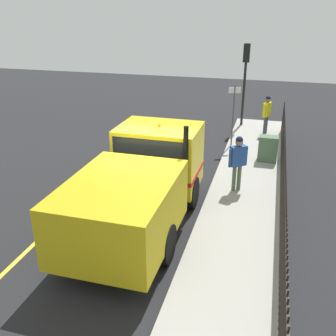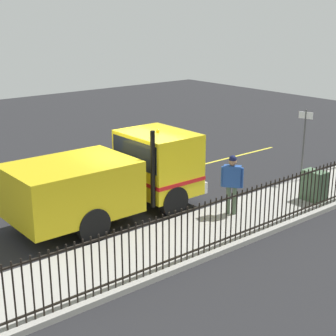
% 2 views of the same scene
% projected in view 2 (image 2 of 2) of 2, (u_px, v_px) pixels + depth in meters
% --- Properties ---
extents(ground_plane, '(46.76, 46.76, 0.00)m').
position_uv_depth(ground_plane, '(132.00, 211.00, 16.01)').
color(ground_plane, '#232326').
rests_on(ground_plane, ground).
extents(sidewalk_slab, '(2.44, 21.25, 0.14)m').
position_uv_depth(sidewalk_slab, '(191.00, 237.00, 13.97)').
color(sidewalk_slab, '#A3A099').
rests_on(sidewalk_slab, ground).
extents(lane_marking, '(0.12, 19.13, 0.01)m').
position_uv_depth(lane_marking, '(92.00, 192.00, 17.71)').
color(lane_marking, yellow).
rests_on(lane_marking, ground).
extents(work_truck, '(2.47, 5.90, 2.75)m').
position_uv_depth(work_truck, '(118.00, 174.00, 15.25)').
color(work_truck, yellow).
rests_on(work_truck, ground).
extents(worker_standing, '(0.55, 0.49, 1.82)m').
position_uv_depth(worker_standing, '(232.00, 178.00, 15.10)').
color(worker_standing, '#264C99').
rests_on(worker_standing, sidewalk_slab).
extents(iron_fence, '(0.04, 18.10, 1.39)m').
position_uv_depth(iron_fence, '(218.00, 222.00, 12.99)').
color(iron_fence, black).
rests_on(iron_fence, sidewalk_slab).
extents(utility_cabinet, '(0.72, 0.48, 0.98)m').
position_uv_depth(utility_cabinet, '(314.00, 186.00, 16.40)').
color(utility_cabinet, '#4C6B4C').
rests_on(utility_cabinet, sidewalk_slab).
extents(traffic_cone, '(0.50, 0.50, 0.71)m').
position_uv_depth(traffic_cone, '(58.00, 197.00, 16.16)').
color(traffic_cone, orange).
rests_on(traffic_cone, ground).
extents(street_sign, '(0.49, 0.17, 2.56)m').
position_uv_depth(street_sign, '(304.00, 137.00, 18.11)').
color(street_sign, '#4C4C4C').
rests_on(street_sign, sidewalk_slab).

